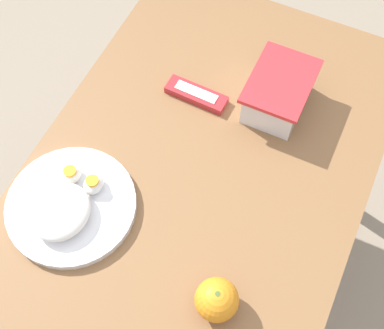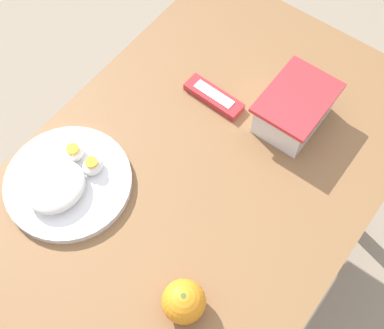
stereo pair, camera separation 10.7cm
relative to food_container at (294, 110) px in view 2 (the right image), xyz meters
The scene contains 6 objects.
ground_plane 0.79m from the food_container, 20.57° to the right, with size 10.00×10.00×0.00m, color gray.
table 0.28m from the food_container, 20.57° to the right, with size 1.04×0.67×0.71m.
food_container is the anchor object (origin of this frame).
orange_fruit 0.46m from the food_container, ahead, with size 0.08×0.08×0.08m.
rice_plate 0.50m from the food_container, 34.22° to the right, with size 0.26×0.26×0.06m.
candy_bar 0.18m from the food_container, 71.51° to the right, with size 0.05×0.14×0.02m.
Camera 2 is at (0.41, 0.30, 1.68)m, focal length 50.00 mm.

